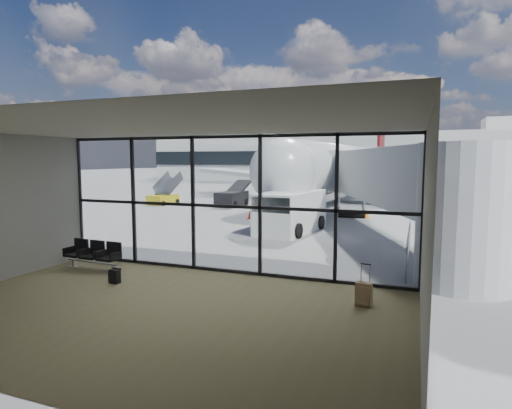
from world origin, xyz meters
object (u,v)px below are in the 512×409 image
Objects in this scene: service_van at (290,212)px; belt_loader at (232,198)px; suitcase at (364,294)px; seating_row at (94,253)px; mobile_stairs at (164,198)px; backpack at (115,276)px; airliner at (351,168)px.

service_van is 1.14× the size of belt_loader.
belt_loader reaches higher than suitcase.
service_van is at bearing 69.11° from seating_row.
mobile_stairs reaches higher than belt_loader.
backpack is at bearing -55.09° from mobile_stairs.
mobile_stairs is at bearing -143.39° from airliner.
backpack is 10.99m from service_van.
suitcase is 0.03× the size of airliner.
backpack is 0.14× the size of mobile_stairs.
seating_row is 21.31m from mobile_stairs.
suitcase is (7.24, 0.58, 0.10)m from backpack.
mobile_stairs is (-11.38, 20.30, 0.30)m from backpack.
service_van is 16.78m from mobile_stairs.
service_van is at bearing 83.23° from backpack.
service_van reaches higher than belt_loader.
airliner is (4.55, 27.90, 2.46)m from seating_row.
airliner reaches higher than seating_row.
seating_row is 0.43× the size of service_van.
mobile_stairs reaches higher than service_van.
suitcase is 11.25m from service_van.
suitcase is 0.24× the size of belt_loader.
mobile_stairs reaches higher than seating_row.
belt_loader is (-12.68, 20.49, 0.35)m from suitcase.
service_van reaches higher than backpack.
belt_loader is at bearing 134.65° from service_van.
seating_row is at bearing -78.78° from belt_loader.
mobile_stairs is at bearing 119.67° from seating_row.
mobile_stairs is at bearing 124.95° from backpack.
seating_row is 2.24m from backpack.
service_van is at bearing -52.14° from belt_loader.
belt_loader is 1.37× the size of mobile_stairs.
belt_loader is (-7.80, 10.38, -0.39)m from service_van.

